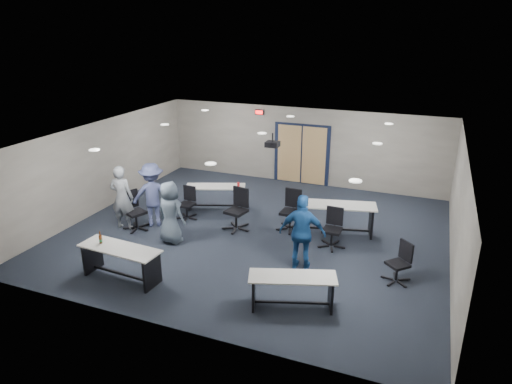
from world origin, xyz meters
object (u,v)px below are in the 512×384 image
at_px(chair_loose_right, 398,263).
at_px(person_navy, 302,233).
at_px(table_back_left, 216,193).
at_px(chair_loose_left, 135,211).
at_px(chair_back_b, 236,210).
at_px(table_front_left, 120,257).
at_px(person_back, 153,195).
at_px(table_back_right, 337,214).
at_px(person_gray, 122,198).
at_px(chair_back_d, 332,229).
at_px(chair_back_a, 186,203).
at_px(table_front_right, 292,286).
at_px(person_plaid, 170,212).
at_px(chair_back_c, 290,211).

xyz_separation_m(chair_loose_right, person_navy, (-2.13, -0.20, 0.44)).
relative_size(table_back_left, chair_loose_left, 1.75).
xyz_separation_m(chair_back_b, chair_loose_right, (4.42, -1.22, -0.11)).
distance_m(table_front_left, person_back, 2.94).
distance_m(table_back_right, person_gray, 5.90).
xyz_separation_m(chair_loose_left, person_gray, (-0.36, -0.06, 0.37)).
xyz_separation_m(chair_back_b, chair_back_d, (2.71, -0.09, -0.07)).
relative_size(table_back_right, person_navy, 1.19).
bearing_deg(table_front_left, chair_back_a, 98.90).
distance_m(chair_back_d, person_gray, 5.75).
height_order(table_front_right, person_gray, person_gray).
bearing_deg(chair_back_b, person_navy, -20.49).
xyz_separation_m(table_back_right, chair_back_b, (-2.63, -0.79, 0.01)).
distance_m(chair_back_b, chair_back_d, 2.71).
distance_m(chair_back_a, chair_loose_right, 6.22).
xyz_separation_m(table_front_left, person_back, (-0.95, 2.76, 0.38)).
height_order(table_back_left, person_back, person_back).
distance_m(table_front_left, table_back_right, 5.73).
distance_m(table_front_right, person_navy, 1.65).
distance_m(table_front_right, person_plaid, 4.17).
bearing_deg(chair_loose_left, person_plaid, -78.05).
height_order(person_gray, person_back, same).
distance_m(chair_loose_right, person_plaid, 5.70).
xyz_separation_m(table_back_right, person_navy, (-0.34, -2.20, 0.34)).
bearing_deg(table_front_right, person_back, 134.94).
relative_size(table_back_right, person_gray, 1.19).
bearing_deg(chair_back_a, chair_back_c, 11.08).
relative_size(chair_loose_right, person_plaid, 0.57).
bearing_deg(person_navy, person_plaid, -7.60).
bearing_deg(chair_back_b, table_back_left, 146.73).
xyz_separation_m(table_back_left, person_plaid, (-0.06, -2.50, 0.33)).
distance_m(table_front_left, chair_loose_left, 2.65).
bearing_deg(chair_loose_right, person_navy, -131.37).
height_order(chair_back_a, person_plaid, person_plaid).
height_order(chair_back_c, person_navy, person_navy).
bearing_deg(table_back_right, chair_back_d, -98.54).
xyz_separation_m(table_back_left, chair_back_b, (1.20, -1.18, 0.08)).
height_order(table_back_right, chair_loose_left, chair_loose_left).
xyz_separation_m(table_front_left, table_back_left, (0.13, 4.52, -0.03)).
relative_size(chair_back_a, chair_loose_right, 1.02).
distance_m(chair_back_c, person_navy, 2.17).
xyz_separation_m(table_front_right, person_back, (-4.84, 2.40, 0.43)).
relative_size(table_front_right, person_plaid, 1.11).
bearing_deg(table_front_right, table_front_left, 166.55).
relative_size(table_back_right, chair_back_a, 2.25).
height_order(chair_back_d, chair_loose_right, chair_back_d).
bearing_deg(table_back_left, chair_back_c, -34.82).
distance_m(chair_back_b, person_plaid, 1.84).
bearing_deg(person_back, chair_back_b, 162.97).
bearing_deg(chair_back_b, chair_loose_left, -147.57).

